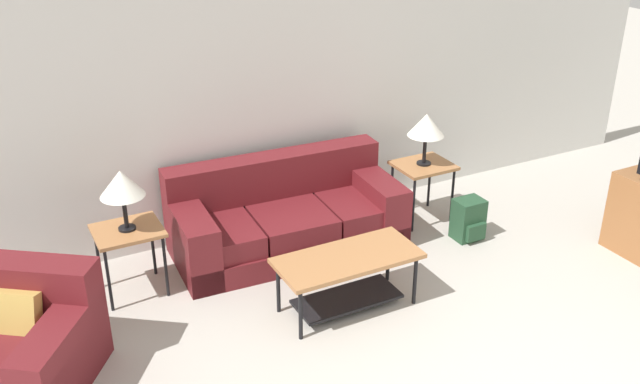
# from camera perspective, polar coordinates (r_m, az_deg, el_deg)

# --- Properties ---
(wall_back) EXTENTS (8.94, 0.06, 2.60)m
(wall_back) POSITION_cam_1_polar(r_m,az_deg,el_deg) (6.72, -3.20, 7.86)
(wall_back) COLOR silver
(wall_back) RESTS_ON ground_plane
(couch) EXTENTS (2.12, 1.03, 0.82)m
(couch) POSITION_cam_1_polar(r_m,az_deg,el_deg) (6.56, -2.76, -2.12)
(couch) COLOR maroon
(couch) RESTS_ON ground_plane
(armchair) EXTENTS (1.34, 1.34, 0.80)m
(armchair) POSITION_cam_1_polar(r_m,az_deg,el_deg) (5.37, -23.18, -11.39)
(armchair) COLOR maroon
(armchair) RESTS_ON ground_plane
(coffee_table) EXTENTS (1.15, 0.52, 0.48)m
(coffee_table) POSITION_cam_1_polar(r_m,az_deg,el_deg) (5.66, 2.22, -6.26)
(coffee_table) COLOR #A87042
(coffee_table) RESTS_ON ground_plane
(side_table_left) EXTENTS (0.54, 0.47, 0.59)m
(side_table_left) POSITION_cam_1_polar(r_m,az_deg,el_deg) (5.98, -15.09, -3.43)
(side_table_left) COLOR #A87042
(side_table_left) RESTS_ON ground_plane
(side_table_right) EXTENTS (0.54, 0.47, 0.59)m
(side_table_right) POSITION_cam_1_polar(r_m,az_deg,el_deg) (7.04, 8.26, 1.75)
(side_table_right) COLOR #A87042
(side_table_right) RESTS_ON ground_plane
(table_lamp_left) EXTENTS (0.35, 0.35, 0.51)m
(table_lamp_left) POSITION_cam_1_polar(r_m,az_deg,el_deg) (5.78, -15.61, 0.60)
(table_lamp_left) COLOR black
(table_lamp_left) RESTS_ON side_table_left
(table_lamp_right) EXTENTS (0.35, 0.35, 0.51)m
(table_lamp_right) POSITION_cam_1_polar(r_m,az_deg,el_deg) (6.87, 8.50, 5.28)
(table_lamp_right) COLOR black
(table_lamp_right) RESTS_ON side_table_right
(backpack) EXTENTS (0.27, 0.29, 0.40)m
(backpack) POSITION_cam_1_polar(r_m,az_deg,el_deg) (6.88, 11.79, -2.19)
(backpack) COLOR #23472D
(backpack) RESTS_ON ground_plane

